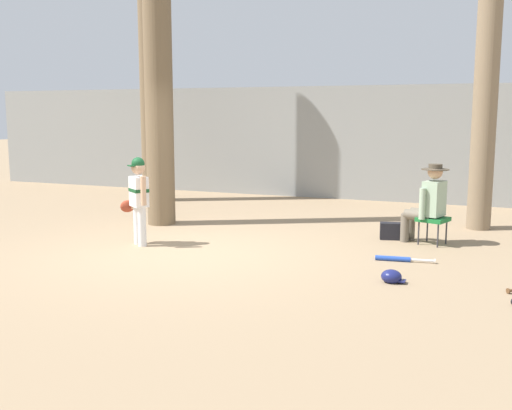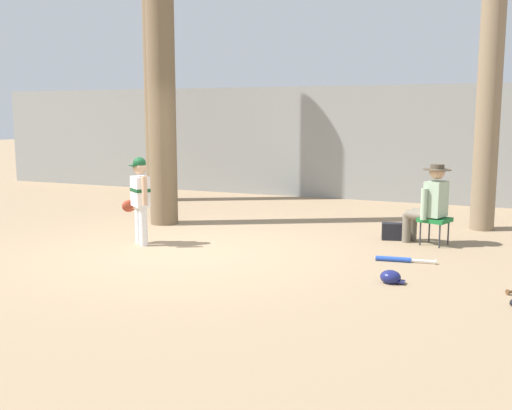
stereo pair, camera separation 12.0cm
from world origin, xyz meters
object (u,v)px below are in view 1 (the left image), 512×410
(tree_far_left, at_px, (151,66))
(tree_behind_spectator, at_px, (485,97))
(folding_stool, at_px, (433,220))
(bat_blue_youth, at_px, (398,259))
(young_ballplayer, at_px, (138,195))
(tree_near_player, at_px, (158,58))
(batting_helmet_navy, at_px, (392,277))
(handbag_beside_stool, at_px, (391,231))
(seated_spectator, at_px, (428,201))

(tree_far_left, bearing_deg, tree_behind_spectator, -7.10)
(folding_stool, height_order, bat_blue_youth, folding_stool)
(tree_behind_spectator, xyz_separation_m, young_ballplayer, (-4.63, -3.22, -1.46))
(tree_near_player, bearing_deg, tree_far_left, 124.05)
(tree_far_left, xyz_separation_m, batting_helmet_navy, (6.05, -4.71, -2.88))
(handbag_beside_stool, distance_m, bat_blue_youth, 1.42)
(folding_stool, relative_size, handbag_beside_stool, 1.49)
(seated_spectator, bearing_deg, handbag_beside_stool, 168.84)
(tree_behind_spectator, bearing_deg, batting_helmet_navy, -101.99)
(young_ballplayer, distance_m, handbag_beside_stool, 3.90)
(tree_near_player, bearing_deg, tree_behind_spectator, 17.02)
(batting_helmet_navy, bearing_deg, bat_blue_youth, 95.03)
(tree_far_left, xyz_separation_m, bat_blue_youth, (5.96, -3.66, -2.92))
(bat_blue_youth, height_order, batting_helmet_navy, batting_helmet_navy)
(handbag_beside_stool, relative_size, tree_far_left, 0.05)
(handbag_beside_stool, height_order, tree_far_left, tree_far_left)
(young_ballplayer, bearing_deg, batting_helmet_navy, -9.33)
(folding_stool, bearing_deg, bat_blue_youth, -104.08)
(seated_spectator, bearing_deg, bat_blue_youth, -99.74)
(young_ballplayer, height_order, batting_helmet_navy, young_ballplayer)
(seated_spectator, height_order, handbag_beside_stool, seated_spectator)
(handbag_beside_stool, relative_size, batting_helmet_navy, 1.21)
(bat_blue_youth, bearing_deg, seated_spectator, 80.26)
(folding_stool, height_order, batting_helmet_navy, folding_stool)
(young_ballplayer, distance_m, folding_stool, 4.38)
(young_ballplayer, xyz_separation_m, handbag_beside_stool, (3.40, 1.80, -0.61))
(tree_behind_spectator, distance_m, batting_helmet_navy, 4.48)
(tree_behind_spectator, relative_size, folding_stool, 9.76)
(tree_near_player, relative_size, handbag_beside_stool, 19.41)
(tree_far_left, bearing_deg, handbag_beside_stool, -21.98)
(bat_blue_youth, bearing_deg, tree_near_player, 164.27)
(folding_stool, height_order, tree_far_left, tree_far_left)
(bat_blue_youth, bearing_deg, folding_stool, 75.92)
(tree_near_player, height_order, young_ballplayer, tree_near_player)
(tree_near_player, relative_size, folding_stool, 13.05)
(young_ballplayer, relative_size, handbag_beside_stool, 3.84)
(young_ballplayer, distance_m, tree_far_left, 5.15)
(tree_near_player, xyz_separation_m, bat_blue_youth, (4.30, -1.21, -2.83))
(tree_behind_spectator, relative_size, bat_blue_youth, 6.39)
(tree_behind_spectator, relative_size, handbag_beside_stool, 14.52)
(handbag_beside_stool, bearing_deg, tree_far_left, 158.02)
(handbag_beside_stool, height_order, batting_helmet_navy, handbag_beside_stool)
(handbag_beside_stool, bearing_deg, batting_helmet_navy, -80.48)
(tree_near_player, xyz_separation_m, tree_behind_spectator, (5.21, 1.60, -0.66))
(handbag_beside_stool, bearing_deg, folding_stool, -12.26)
(young_ballplayer, bearing_deg, tree_near_player, 109.74)
(seated_spectator, relative_size, bat_blue_youth, 1.56)
(young_ballplayer, bearing_deg, seated_spectator, 23.30)
(folding_stool, distance_m, batting_helmet_navy, 2.32)
(bat_blue_youth, relative_size, batting_helmet_navy, 2.74)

